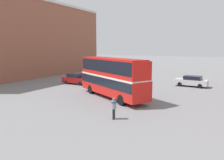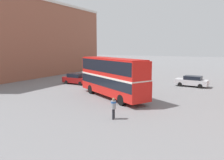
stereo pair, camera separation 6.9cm
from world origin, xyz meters
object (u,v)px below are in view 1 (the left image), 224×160
Objects in this scene: parked_car_kerb_near at (76,79)px; parked_car_kerb_far at (192,81)px; double_decker_bus at (112,75)px; pedestrian_foreground at (114,106)px.

parked_car_kerb_far is at bearing 22.29° from parked_car_kerb_near.
pedestrian_foreground is (3.80, -6.70, -1.54)m from double_decker_bus.
parked_car_kerb_near is 17.63m from parked_car_kerb_far.
parked_car_kerb_near is at bearing 178.40° from double_decker_bus.
double_decker_bus reaches higher than pedestrian_foreground.
double_decker_bus is at bearing -29.27° from parked_car_kerb_near.
pedestrian_foreground is 18.89m from parked_car_kerb_far.
double_decker_bus is at bearing 64.01° from parked_car_kerb_far.
pedestrian_foreground is 0.40× the size of parked_car_kerb_near.
double_decker_bus reaches higher than parked_car_kerb_near.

